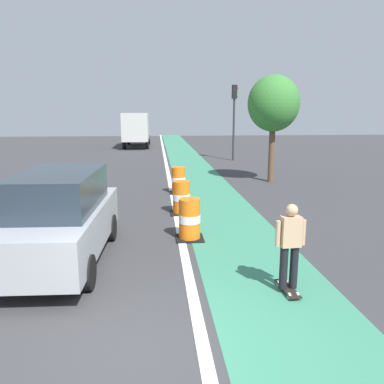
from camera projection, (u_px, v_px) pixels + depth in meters
ground_plane at (140, 351)px, 5.35m from camera, size 100.00×100.00×0.00m
bike_lane_strip at (204, 186)px, 17.26m from camera, size 2.50×80.00×0.01m
lane_divider_stripe at (171, 187)px, 17.12m from camera, size 0.20×80.00×0.01m
skateboarder_on_lane at (290, 246)px, 6.92m from camera, size 0.57×0.81×1.69m
parked_suv_nearest at (60, 217)px, 8.34m from camera, size 2.06×4.67×2.04m
traffic_barrel_front at (190, 220)px, 9.96m from camera, size 0.73×0.73×1.09m
traffic_barrel_mid at (181, 198)px, 12.48m from camera, size 0.73×0.73×1.09m
traffic_barrel_back at (178, 181)px, 15.67m from camera, size 0.73×0.73×1.09m
delivery_truck_down_block at (137, 128)px, 36.53m from camera, size 2.41×7.62×3.23m
traffic_light_corner at (234, 109)px, 25.82m from camera, size 0.41×0.32×5.10m
street_tree_sidewalk at (274, 104)px, 17.62m from camera, size 2.40×2.40×5.00m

